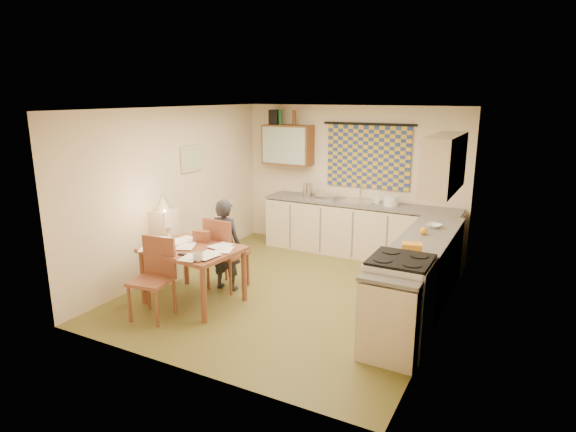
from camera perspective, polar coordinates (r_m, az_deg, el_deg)
The scene contains 44 objects.
floor at distance 6.81m, azimuth 0.43°, elevation -8.98°, with size 4.00×4.50×0.02m, color brown.
ceiling at distance 6.26m, azimuth 0.47°, elevation 12.72°, with size 4.00×4.50×0.02m, color white.
wall_back at distance 8.46m, azimuth 7.50°, elevation 4.40°, with size 4.00×0.02×2.50m, color beige.
wall_front at distance 4.60m, azimuth -12.58°, elevation -4.17°, with size 4.00×0.02×2.50m, color beige.
wall_left at distance 7.54m, azimuth -13.28°, elevation 2.95°, with size 0.02×4.50×2.50m, color beige.
wall_right at distance 5.81m, azimuth 18.36°, elevation -0.71°, with size 0.02×4.50×2.50m, color beige.
window_blind at distance 8.26m, azimuth 9.46°, elevation 6.91°, with size 1.45×0.03×1.05m, color navy.
curtain_rod at distance 8.19m, azimuth 9.57°, elevation 10.71°, with size 0.04×0.04×1.60m, color black.
wall_cabinet at distance 8.68m, azimuth -0.01°, elevation 8.44°, with size 0.90×0.34×0.70m, color brown.
wall_cabinet_glass at distance 8.53m, azimuth -0.54°, elevation 8.34°, with size 0.84×0.02×0.64m, color #99B2A5.
upper_cabinet_right at distance 6.26m, azimuth 18.03°, elevation 5.96°, with size 0.34×1.30×0.70m, color beige.
framed_print at distance 7.74m, azimuth -11.31°, elevation 6.72°, with size 0.04×0.50×0.40m, color beige.
print_canvas at distance 7.73m, azimuth -11.16°, elevation 6.71°, with size 0.01×0.42×0.32m, color silver.
counter_back at distance 8.26m, azimuth 8.36°, elevation -1.55°, with size 3.30×0.62×0.92m.
counter_right at distance 6.26m, azimuth 15.24°, elevation -7.12°, with size 0.62×2.95×0.92m.
stove at distance 5.37m, azimuth 12.96°, elevation -10.00°, with size 0.65×0.65×1.01m.
sink at distance 8.16m, azimuth 8.20°, elevation 1.38°, with size 0.55×0.45×0.10m, color silver.
tap at distance 8.30m, azimuth 8.60°, elevation 2.84°, with size 0.03×0.03×0.28m, color silver.
dish_rack at distance 8.35m, azimuth 4.52°, elevation 2.26°, with size 0.35×0.30×0.06m, color silver.
kettle at distance 8.47m, azimuth 2.37°, elevation 3.09°, with size 0.18×0.18×0.24m, color silver.
mixing_bowl at distance 7.97m, azimuth 12.12°, elevation 1.78°, with size 0.24×0.24×0.16m, color white.
soap_bottle at distance 8.09m, azimuth 10.50°, elevation 2.09°, with size 0.10×0.10×0.18m, color white.
bowl at distance 6.81m, azimuth 16.92°, elevation -1.12°, with size 0.24×0.24×0.05m, color white.
orange_bag at distance 5.64m, azimuth 14.49°, elevation -3.74°, with size 0.22×0.16×0.12m, color orange.
fruit_orange at distance 6.43m, azimuth 15.79°, elevation -1.70°, with size 0.10×0.10×0.10m, color orange.
speaker at distance 8.78m, azimuth -1.63°, elevation 11.64°, with size 0.16×0.20×0.26m, color black.
bottle_green at distance 8.72m, azimuth -0.95°, elevation 11.63°, with size 0.07×0.07×0.26m, color #195926.
bottle_brown at distance 8.59m, azimuth 0.76°, elevation 11.59°, with size 0.07×0.07×0.26m, color brown.
dining_table at distance 6.47m, azimuth -11.10°, elevation -6.82°, with size 1.26×1.01×0.75m.
chair_far at distance 6.87m, azimuth -7.23°, elevation -5.93°, with size 0.50×0.50×1.04m.
chair_near at distance 6.18m, azimuth -15.70°, elevation -8.86°, with size 0.51×0.51×0.99m.
person at distance 6.73m, azimuth -7.44°, elevation -3.41°, with size 0.49×0.34×1.30m, color black.
shelf_stand at distance 7.27m, azimuth -14.31°, elevation -3.41°, with size 0.32×0.30×1.06m, color beige.
lampshade at distance 7.11m, azimuth -14.62°, elevation 1.50°, with size 0.20×0.20×0.22m, color beige.
letter_rack at distance 6.54m, azimuth -10.19°, elevation -2.40°, with size 0.22×0.10×0.16m, color brown.
mug at distance 5.83m, azimuth -10.58°, elevation -4.79°, with size 0.17×0.17×0.10m, color white.
magazine at distance 6.51m, azimuth -15.43°, elevation -3.38°, with size 0.23×0.29×0.03m, color maroon.
book at distance 6.56m, azimuth -14.06°, elevation -3.19°, with size 0.21×0.27×0.02m, color orange.
orange_box at distance 6.35m, azimuth -15.35°, elevation -3.75°, with size 0.12×0.08×0.04m, color orange.
eyeglasses at distance 6.08m, azimuth -12.32°, elevation -4.50°, with size 0.13×0.04×0.02m, color black.
candle_holder at distance 6.71m, azimuth -13.99°, elevation -2.09°, with size 0.06×0.06×0.18m, color silver.
candle at distance 6.64m, azimuth -14.46°, elevation -0.48°, with size 0.02×0.02×0.22m, color white.
candle_flame at distance 6.64m, azimuth -14.39°, elevation 0.61°, with size 0.02×0.02×0.02m, color #FFCC66.
papers at distance 6.32m, azimuth -11.80°, elevation -3.70°, with size 1.22×0.92×0.02m.
Camera 1 is at (2.87, -5.57, 2.68)m, focal length 30.00 mm.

